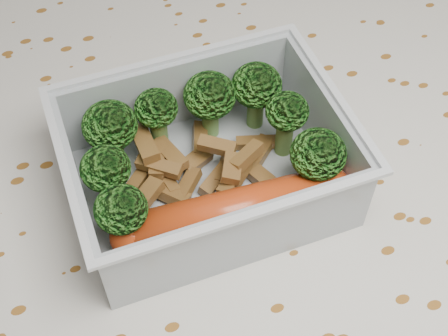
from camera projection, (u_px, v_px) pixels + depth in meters
name	position (u px, v px, depth m)	size (l,w,h in m)	color
dining_table	(233.00, 254.00, 0.52)	(1.40, 0.90, 0.75)	brown
tablecloth	(233.00, 222.00, 0.48)	(1.46, 0.96, 0.19)	silver
lunch_container	(208.00, 169.00, 0.43)	(0.19, 0.15, 0.07)	silver
broccoli_florets	(199.00, 132.00, 0.43)	(0.17, 0.12, 0.06)	#608C3F
meat_pile	(199.00, 165.00, 0.44)	(0.12, 0.08, 0.03)	brown
sausage	(233.00, 211.00, 0.41)	(0.17, 0.04, 0.03)	#BC3912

